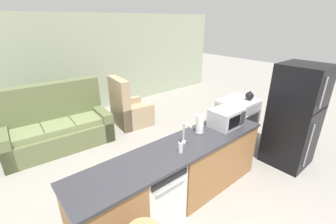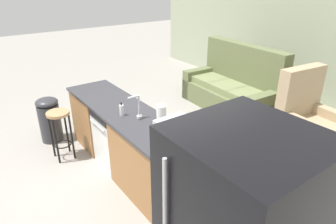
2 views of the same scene
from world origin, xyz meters
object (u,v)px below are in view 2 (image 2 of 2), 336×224
at_px(microwave, 182,138).
at_px(bar_stool, 60,125).
at_px(armchair, 306,122).
at_px(trash_bin, 50,119).
at_px(soap_bottle, 122,110).
at_px(paper_towel_roll, 161,117).
at_px(couch, 234,89).
at_px(dishwasher, 120,136).

xyz_separation_m(microwave, bar_stool, (-2.00, -0.63, -0.50)).
bearing_deg(armchair, trash_bin, -126.50).
distance_m(microwave, soap_bottle, 1.07).
distance_m(paper_towel_roll, couch, 3.06).
bearing_deg(soap_bottle, dishwasher, 162.60).
height_order(microwave, paper_towel_roll, paper_towel_roll).
bearing_deg(soap_bottle, bar_stool, -150.54).
distance_m(bar_stool, armchair, 3.79).
height_order(dishwasher, soap_bottle, soap_bottle).
relative_size(soap_bottle, bar_stool, 0.24).
bearing_deg(trash_bin, couch, 76.44).
bearing_deg(armchair, dishwasher, -114.26).
relative_size(bar_stool, armchair, 0.62).
bearing_deg(paper_towel_roll, trash_bin, -161.50).
bearing_deg(trash_bin, bar_stool, -1.44).
xyz_separation_m(microwave, trash_bin, (-2.63, -0.62, -0.66)).
bearing_deg(paper_towel_roll, microwave, -11.26).
bearing_deg(trash_bin, microwave, 13.16).
distance_m(soap_bottle, bar_stool, 1.16).
distance_m(soap_bottle, couch, 3.04).
relative_size(soap_bottle, couch, 0.09).
bearing_deg(soap_bottle, paper_towel_roll, 19.62).
bearing_deg(couch, soap_bottle, -75.45).
height_order(dishwasher, couch, couch).
height_order(paper_towel_roll, armchair, armchair).
height_order(paper_towel_roll, trash_bin, paper_towel_roll).
height_order(microwave, bar_stool, microwave).
relative_size(paper_towel_roll, armchair, 0.24).
height_order(paper_towel_roll, couch, couch).
distance_m(microwave, paper_towel_roll, 0.51).
xyz_separation_m(dishwasher, couch, (-0.41, 2.78, -0.03)).
bearing_deg(microwave, trash_bin, -166.84).
bearing_deg(microwave, couch, 123.10).
bearing_deg(trash_bin, paper_towel_roll, 18.50).
xyz_separation_m(bar_stool, couch, (0.19, 3.41, -0.14)).
bearing_deg(soap_bottle, armchair, 72.56).
height_order(dishwasher, paper_towel_roll, paper_towel_roll).
xyz_separation_m(paper_towel_roll, armchair, (0.31, 2.59, -0.69)).
bearing_deg(paper_towel_roll, soap_bottle, -160.38).
distance_m(paper_towel_roll, trash_bin, 2.35).
bearing_deg(paper_towel_roll, dishwasher, -173.82).
relative_size(dishwasher, paper_towel_roll, 2.98).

